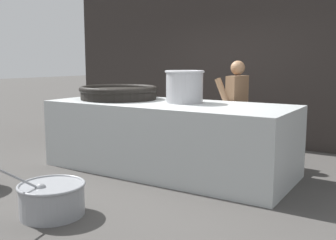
# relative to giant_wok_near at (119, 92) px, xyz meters

# --- Properties ---
(ground_plane) EXTENTS (60.00, 60.00, 0.00)m
(ground_plane) POSITION_rel_giant_wok_near_xyz_m (0.96, -0.06, -1.12)
(ground_plane) COLOR #474442
(back_wall) EXTENTS (7.82, 0.24, 4.43)m
(back_wall) POSITION_rel_giant_wok_near_xyz_m (0.96, 2.48, 1.09)
(back_wall) COLOR #2D2826
(back_wall) RESTS_ON ground_plane
(hearth_platform) EXTENTS (3.60, 1.46, 1.01)m
(hearth_platform) POSITION_rel_giant_wok_near_xyz_m (0.96, -0.06, -0.62)
(hearth_platform) COLOR #B2B7B7
(hearth_platform) RESTS_ON ground_plane
(giant_wok_near) EXTENTS (1.24, 1.24, 0.21)m
(giant_wok_near) POSITION_rel_giant_wok_near_xyz_m (0.00, 0.00, 0.00)
(giant_wok_near) COLOR black
(giant_wok_near) RESTS_ON hearth_platform
(stock_pot) EXTENTS (0.57, 0.57, 0.47)m
(stock_pot) POSITION_rel_giant_wok_near_xyz_m (1.15, 0.08, 0.13)
(stock_pot) COLOR #9E9EA3
(stock_pot) RESTS_ON hearth_platform
(cook) EXTENTS (0.40, 0.61, 1.62)m
(cook) POSITION_rel_giant_wok_near_xyz_m (1.61, 0.94, -0.25)
(cook) COLOR #8C6647
(cook) RESTS_ON ground_plane
(prep_bowl_vegetables) EXTENTS (0.70, 0.89, 0.62)m
(prep_bowl_vegetables) POSITION_rel_giant_wok_near_xyz_m (0.84, -2.17, -0.93)
(prep_bowl_vegetables) COLOR gray
(prep_bowl_vegetables) RESTS_ON ground_plane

